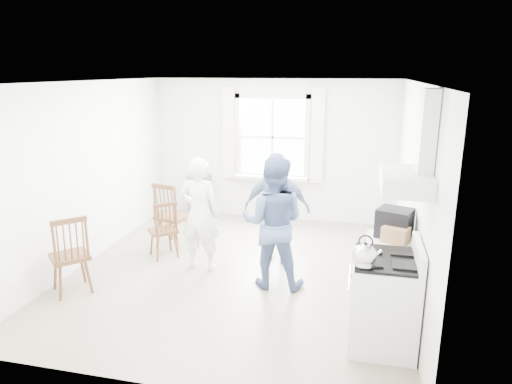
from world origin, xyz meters
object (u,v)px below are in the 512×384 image
Objects in this scene: gas_stove at (384,301)px; person_left at (200,214)px; windsor_chair_b at (168,209)px; person_right at (277,209)px; stereo_stack at (395,223)px; person_mid at (273,223)px; windsor_chair_c at (70,247)px; windsor_chair_a at (165,224)px; low_cabinet at (388,275)px.

person_left reaches higher than gas_stove.
windsor_chair_b is (-3.19, 1.94, 0.17)m from gas_stove.
windsor_chair_b is 0.65× the size of person_right.
stereo_stack is 1.88m from person_right.
windsor_chair_b is 2.06m from person_mid.
windsor_chair_c is at bearing 33.72° from person_right.
person_right reaches higher than windsor_chair_a.
stereo_stack is at bearing 82.31° from gas_stove.
gas_stove is 2.35m from person_right.
stereo_stack is at bearing -19.43° from windsor_chair_b.
stereo_stack is 3.32m from windsor_chair_a.
windsor_chair_b reaches higher than low_cabinet.
windsor_chair_a is at bearing -18.50° from person_mid.
windsor_chair_c reaches higher than low_cabinet.
low_cabinet is 1.01× the size of windsor_chair_a.
stereo_stack is 0.43× the size of windsor_chair_b.
windsor_chair_c is (-3.80, -0.48, 0.18)m from low_cabinet.
person_right is at bearing -85.49° from person_mid.
windsor_chair_b is at bearing -5.42° from person_right.
windsor_chair_b is 0.66× the size of person_left.
person_mid is (-1.35, 1.06, 0.38)m from gas_stove.
windsor_chair_b is 0.98m from person_left.
person_left is (-2.55, 0.55, -0.26)m from stereo_stack.
stereo_stack reaches higher than gas_stove.
gas_stove is 1.05× the size of windsor_chair_b.
stereo_stack is 3.52m from windsor_chair_b.
stereo_stack is at bearing 8.33° from windsor_chair_c.
windsor_chair_b is at bearing 106.37° from windsor_chair_a.
person_right is (-1.52, 1.12, 0.37)m from low_cabinet.
windsor_chair_a is 0.72m from person_left.
stereo_stack is 0.44× the size of windsor_chair_c.
person_mid reaches higher than windsor_chair_b.
person_mid reaches higher than stereo_stack.
low_cabinet is 0.62m from stereo_stack.
person_left reaches higher than windsor_chair_a.
low_cabinet is 3.83m from windsor_chair_c.
gas_stove reaches higher than windsor_chair_c.
windsor_chair_a is 0.52× the size of person_mid.
windsor_chair_c is at bearing -171.67° from stereo_stack.
gas_stove is at bearing 139.55° from person_mid.
person_right is (-1.55, 1.04, -0.25)m from stereo_stack.
person_mid reaches higher than person_left.
windsor_chair_c is at bearing -115.98° from windsor_chair_a.
windsor_chair_c is at bearing -107.23° from windsor_chair_b.
stereo_stack is (0.04, 0.08, 0.61)m from low_cabinet.
stereo_stack is at bearing 65.91° from low_cabinet.
windsor_chair_a is at bearing -16.99° from person_left.
stereo_stack is 3.90m from windsor_chair_c.
person_mid reaches higher than gas_stove.
gas_stove is at bearing -31.32° from windsor_chair_b.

